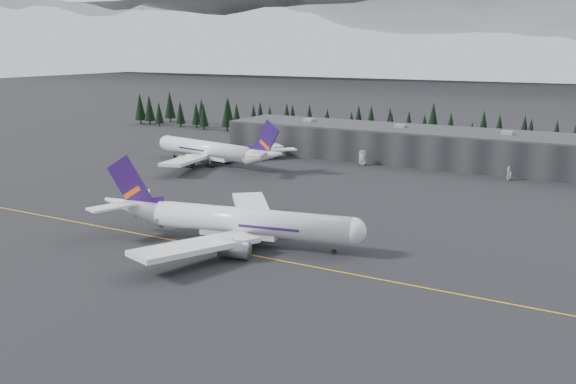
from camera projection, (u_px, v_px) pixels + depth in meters
The scene contains 8 objects.
ground at pixel (243, 250), 139.81m from camera, with size 1400.00×1400.00×0.00m, color black.
taxiline at pixel (237, 252), 138.11m from camera, with size 400.00×0.40×0.02m, color gold.
terminal at pixel (425, 145), 244.14m from camera, with size 160.00×30.00×12.60m.
treeline at pixel (452, 131), 275.17m from camera, with size 360.00×20.00×15.00m, color black.
jet_main at pixel (229, 220), 143.60m from camera, with size 63.34×57.94×18.80m.
jet_parked at pixel (216, 151), 237.36m from camera, with size 63.84×58.40×18.95m.
gse_vehicle_a at pixel (363, 163), 238.19m from camera, with size 2.59×5.63×1.56m, color white.
gse_vehicle_b at pixel (509, 178), 211.88m from camera, with size 1.83×4.56×1.55m, color silver.
Camera 1 is at (74.88, -110.87, 43.64)m, focal length 40.00 mm.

